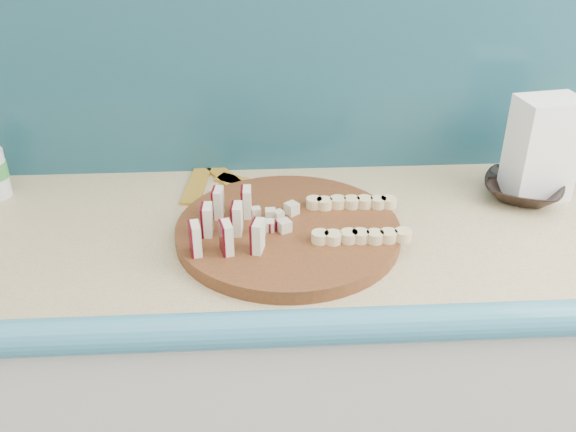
# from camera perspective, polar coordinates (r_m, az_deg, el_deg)

# --- Properties ---
(kitchen_counter) EXTENTS (2.20, 0.63, 0.91)m
(kitchen_counter) POSITION_cam_1_polar(r_m,az_deg,el_deg) (1.54, -2.43, -15.89)
(kitchen_counter) COLOR silver
(kitchen_counter) RESTS_ON ground
(backsplash) EXTENTS (2.20, 0.02, 0.50)m
(backsplash) POSITION_cam_1_polar(r_m,az_deg,el_deg) (1.42, -3.29, 13.45)
(backsplash) COLOR teal
(backsplash) RESTS_ON kitchen_counter
(cutting_board) EXTENTS (0.43, 0.43, 0.03)m
(cutting_board) POSITION_cam_1_polar(r_m,az_deg,el_deg) (1.23, -0.00, -1.35)
(cutting_board) COLOR #4C2310
(cutting_board) RESTS_ON kitchen_counter
(apple_wedges) EXTENTS (0.13, 0.17, 0.06)m
(apple_wedges) POSITION_cam_1_polar(r_m,az_deg,el_deg) (1.18, -5.47, -0.52)
(apple_wedges) COLOR beige
(apple_wedges) RESTS_ON cutting_board
(apple_chunks) EXTENTS (0.06, 0.07, 0.02)m
(apple_chunks) POSITION_cam_1_polar(r_m,az_deg,el_deg) (1.22, -1.27, -0.43)
(apple_chunks) COLOR beige
(apple_chunks) RESTS_ON cutting_board
(banana_slices) EXTENTS (0.19, 0.16, 0.02)m
(banana_slices) POSITION_cam_1_polar(r_m,az_deg,el_deg) (1.23, 6.08, -0.21)
(banana_slices) COLOR #DCC487
(banana_slices) RESTS_ON cutting_board
(brown_bowl) EXTENTS (0.22, 0.22, 0.04)m
(brown_bowl) POSITION_cam_1_polar(r_m,az_deg,el_deg) (1.46, 20.16, 2.23)
(brown_bowl) COLOR black
(brown_bowl) RESTS_ON kitchen_counter
(flour_bag) EXTENTS (0.14, 0.11, 0.22)m
(flour_bag) POSITION_cam_1_polar(r_m,az_deg,el_deg) (1.44, 21.66, 5.61)
(flour_bag) COLOR white
(flour_bag) RESTS_ON kitchen_counter
(banana_peel) EXTENTS (0.24, 0.21, 0.01)m
(banana_peel) POSITION_cam_1_polar(r_m,az_deg,el_deg) (1.44, -5.52, 2.93)
(banana_peel) COLOR #BB8E24
(banana_peel) RESTS_ON kitchen_counter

